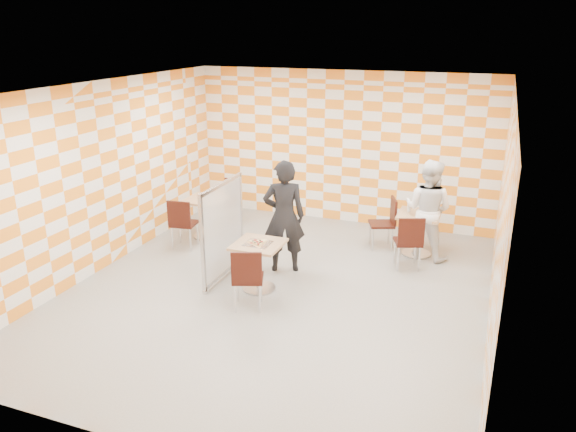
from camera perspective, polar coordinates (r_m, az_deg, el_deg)
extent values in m
plane|color=gray|center=(8.52, -1.11, -7.67)|extent=(7.00, 7.00, 0.00)
plane|color=white|center=(7.67, -1.26, 12.82)|extent=(7.00, 7.00, 0.00)
plane|color=white|center=(11.19, 5.55, 6.88)|extent=(6.00, 0.00, 6.00)
plane|color=white|center=(9.46, -18.34, 3.79)|extent=(0.00, 7.00, 7.00)
plane|color=white|center=(7.44, 20.80, -0.47)|extent=(0.00, 7.00, 7.00)
cube|color=tan|center=(8.31, -3.03, -2.90)|extent=(0.70, 0.70, 0.04)
cylinder|color=#A5A5AA|center=(8.45, -2.99, -5.17)|extent=(0.08, 0.08, 0.70)
cylinder|color=#A5A5AA|center=(8.60, -2.95, -7.33)|extent=(0.50, 0.50, 0.03)
cube|color=tan|center=(9.83, 13.18, 0.12)|extent=(0.70, 0.70, 0.04)
cylinder|color=#A5A5AA|center=(9.95, 13.02, -1.85)|extent=(0.08, 0.08, 0.70)
cylinder|color=#A5A5AA|center=(10.08, 12.88, -3.74)|extent=(0.50, 0.50, 0.03)
cube|color=tan|center=(10.51, -8.42, 1.64)|extent=(0.70, 0.70, 0.04)
cylinder|color=#A5A5AA|center=(10.62, -8.33, -0.21)|extent=(0.08, 0.08, 0.70)
cylinder|color=#A5A5AA|center=(10.74, -8.24, -2.00)|extent=(0.50, 0.50, 0.03)
cube|color=black|center=(7.90, -4.08, -6.33)|extent=(0.54, 0.54, 0.04)
cube|color=black|center=(7.61, -4.24, -5.27)|extent=(0.41, 0.18, 0.45)
cylinder|color=silver|center=(8.14, -2.74, -7.33)|extent=(0.03, 0.03, 0.43)
cylinder|color=silver|center=(8.17, -5.14, -7.30)|extent=(0.03, 0.03, 0.43)
cylinder|color=silver|center=(7.84, -2.88, -8.43)|extent=(0.03, 0.03, 0.43)
cylinder|color=silver|center=(7.87, -5.38, -8.39)|extent=(0.03, 0.03, 0.43)
cube|color=black|center=(9.36, 12.08, -2.59)|extent=(0.54, 0.54, 0.04)
cube|color=black|center=(9.09, 12.42, -1.58)|extent=(0.41, 0.18, 0.45)
cylinder|color=silver|center=(9.63, 12.78, -3.52)|extent=(0.03, 0.03, 0.43)
cylinder|color=silver|center=(9.57, 10.79, -3.53)|extent=(0.03, 0.03, 0.43)
cylinder|color=silver|center=(9.33, 13.20, -4.31)|extent=(0.03, 0.03, 0.43)
cylinder|color=silver|center=(9.26, 11.15, -4.34)|extent=(0.03, 0.03, 0.43)
cube|color=black|center=(10.10, 9.48, -0.82)|extent=(0.54, 0.54, 0.04)
cube|color=black|center=(10.05, 10.68, 0.53)|extent=(0.19, 0.41, 0.45)
cylinder|color=silver|center=(10.30, 8.32, -1.74)|extent=(0.03, 0.03, 0.43)
cylinder|color=silver|center=(9.99, 8.61, -2.42)|extent=(0.03, 0.03, 0.43)
cylinder|color=silver|center=(10.36, 10.18, -1.72)|extent=(0.03, 0.03, 0.43)
cylinder|color=silver|center=(10.05, 10.52, -2.40)|extent=(0.03, 0.03, 0.43)
cube|color=black|center=(10.15, -10.48, -0.77)|extent=(0.47, 0.47, 0.04)
cube|color=black|center=(9.90, -11.03, 0.22)|extent=(0.42, 0.09, 0.45)
cylinder|color=silver|center=(10.31, -9.17, -1.76)|extent=(0.03, 0.03, 0.43)
cylinder|color=silver|center=(10.44, -10.89, -1.60)|extent=(0.03, 0.03, 0.43)
cylinder|color=silver|center=(10.02, -9.90, -2.43)|extent=(0.03, 0.03, 0.43)
cylinder|color=silver|center=(10.16, -11.67, -2.25)|extent=(0.03, 0.03, 0.43)
cube|color=black|center=(11.09, -6.33, 1.14)|extent=(0.54, 0.54, 0.04)
cube|color=black|center=(11.15, -5.63, 2.60)|extent=(0.41, 0.18, 0.45)
cylinder|color=silver|center=(11.18, -7.52, -0.04)|extent=(0.03, 0.03, 0.43)
cylinder|color=silver|center=(10.94, -6.32, -0.41)|extent=(0.03, 0.03, 0.43)
cylinder|color=silver|center=(11.39, -6.25, 0.38)|extent=(0.03, 0.03, 0.43)
cylinder|color=silver|center=(11.16, -5.05, 0.02)|extent=(0.03, 0.03, 0.43)
cube|color=white|center=(8.75, -6.63, -1.36)|extent=(0.02, 1.30, 1.40)
cube|color=#B2B2B7|center=(8.53, -6.81, 3.18)|extent=(0.05, 1.30, 0.05)
cube|color=#B2B2B7|center=(9.02, -6.46, -5.65)|extent=(0.05, 1.30, 0.05)
cube|color=#B2B2B7|center=(8.22, -8.69, -2.82)|extent=(0.05, 0.05, 1.50)
cylinder|color=#B2B2B7|center=(8.53, -8.44, -7.66)|extent=(0.08, 0.08, 0.05)
cube|color=#B2B2B7|center=(9.30, -4.82, -0.07)|extent=(0.05, 0.05, 1.50)
cylinder|color=#B2B2B7|center=(9.58, -4.69, -4.46)|extent=(0.08, 0.08, 0.05)
imported|color=black|center=(8.91, -0.41, -0.04)|extent=(0.79, 0.67, 1.83)
imported|color=white|center=(9.73, 14.03, 0.65)|extent=(0.98, 0.85, 1.71)
cube|color=silver|center=(8.28, -3.09, -2.80)|extent=(0.38, 0.34, 0.01)
cone|color=tan|center=(8.28, -3.09, -2.72)|extent=(0.40, 0.40, 0.02)
cone|color=#F2D88C|center=(8.29, -3.04, -2.58)|extent=(0.33, 0.33, 0.01)
cylinder|color=maroon|center=(8.20, -3.76, -2.75)|extent=(0.04, 0.04, 0.01)
cylinder|color=maroon|center=(8.17, -3.03, -2.83)|extent=(0.04, 0.04, 0.01)
cylinder|color=maroon|center=(8.25, -3.15, -2.62)|extent=(0.04, 0.04, 0.01)
cylinder|color=maroon|center=(8.31, -3.33, -2.45)|extent=(0.04, 0.04, 0.01)
cylinder|color=maroon|center=(8.25, -2.69, -2.60)|extent=(0.04, 0.04, 0.01)
torus|color=black|center=(8.22, -2.86, -2.68)|extent=(0.03, 0.03, 0.01)
torus|color=black|center=(8.22, -3.39, -2.68)|extent=(0.03, 0.03, 0.01)
torus|color=black|center=(8.29, -2.86, -2.48)|extent=(0.03, 0.03, 0.01)
torus|color=black|center=(8.28, -3.60, -2.54)|extent=(0.03, 0.03, 0.01)
cylinder|color=white|center=(9.88, 12.18, 0.90)|extent=(0.06, 0.06, 0.16)
cylinder|color=red|center=(9.85, 12.22, 1.45)|extent=(0.04, 0.04, 0.04)
cylinder|color=black|center=(9.87, 13.96, 0.86)|extent=(0.07, 0.07, 0.20)
cylinder|color=red|center=(9.84, 14.01, 1.50)|extent=(0.03, 0.03, 0.03)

